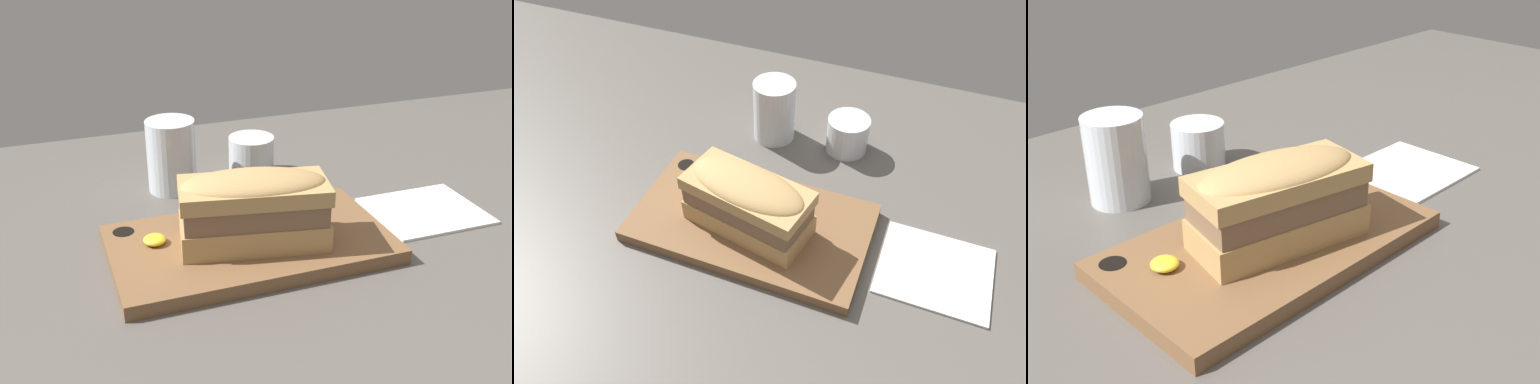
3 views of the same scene
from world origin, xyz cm
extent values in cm
cube|color=#56514C|center=(0.00, 0.00, 1.00)|extent=(199.70, 99.23, 2.00)
cube|color=brown|center=(-4.93, -0.06, 2.95)|extent=(35.18, 19.68, 1.91)
cylinder|color=black|center=(-19.76, 7.02, 3.48)|extent=(2.75, 2.75, 0.95)
cube|color=tan|center=(-4.86, -1.29, 5.60)|extent=(19.30, 11.46, 3.37)
cube|color=brown|center=(-4.86, -1.29, 8.66)|extent=(18.52, 11.01, 2.75)
cube|color=tan|center=(-4.86, -1.29, 11.05)|extent=(19.30, 11.46, 2.02)
ellipsoid|color=tan|center=(-4.86, -1.29, 11.89)|extent=(18.91, 11.23, 3.04)
ellipsoid|color=yellow|center=(-16.58, 2.62, 4.48)|extent=(2.84, 2.84, 1.14)
cylinder|color=silver|center=(-9.77, 21.94, 7.52)|extent=(7.42, 7.42, 11.04)
cylinder|color=silver|center=(-9.77, 21.94, 4.68)|extent=(6.53, 6.53, 4.97)
cylinder|color=silver|center=(3.49, 23.13, 5.18)|extent=(7.28, 7.28, 6.36)
cylinder|color=#33050F|center=(3.49, 23.13, 4.01)|extent=(6.55, 6.55, 3.63)
cube|color=white|center=(22.31, 1.73, 2.20)|extent=(15.51, 13.49, 0.40)
camera|label=1|loc=(-28.43, -67.04, 43.70)|focal=45.00mm
camera|label=2|loc=(15.83, -45.34, 59.84)|focal=35.00mm
camera|label=3|loc=(-45.29, -43.24, 38.81)|focal=45.00mm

